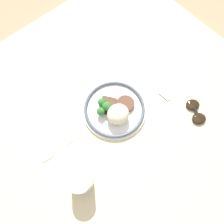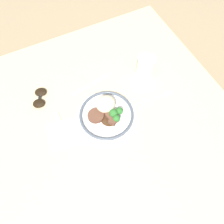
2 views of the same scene
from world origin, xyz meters
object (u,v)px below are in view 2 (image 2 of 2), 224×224
object	(u,v)px
juice_glass	(145,67)
fork	(62,126)
knife	(92,84)
spoon	(163,95)
plate	(107,113)
sunglasses	(40,98)

from	to	relation	value
juice_glass	fork	world-z (taller)	juice_glass
knife	spoon	distance (m)	0.34
plate	sunglasses	distance (m)	0.32
plate	spoon	size ratio (longest dim) A/B	1.49
knife	fork	bearing A→B (deg)	-152.69
juice_glass	spoon	world-z (taller)	juice_glass
spoon	sunglasses	world-z (taller)	sunglasses
plate	fork	xyz separation A→B (m)	(-0.19, 0.03, -0.02)
knife	juice_glass	bearing A→B (deg)	-20.74
spoon	fork	bearing A→B (deg)	176.77
spoon	sunglasses	size ratio (longest dim) A/B	1.39
fork	juice_glass	bearing A→B (deg)	-81.37
plate	knife	world-z (taller)	plate
juice_glass	sunglasses	xyz separation A→B (m)	(-0.50, 0.09, -0.04)
juice_glass	spoon	distance (m)	0.16
plate	sunglasses	size ratio (longest dim) A/B	2.07
knife	sunglasses	xyz separation A→B (m)	(-0.25, 0.03, 0.01)
plate	sunglasses	world-z (taller)	plate
plate	spoon	world-z (taller)	plate
knife	sunglasses	size ratio (longest dim) A/B	1.70
fork	spoon	xyz separation A→B (m)	(0.47, -0.05, -0.00)
spoon	knife	bearing A→B (deg)	146.42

